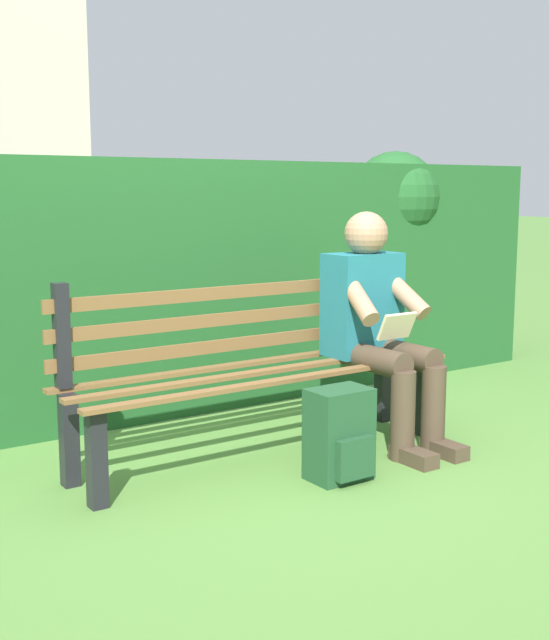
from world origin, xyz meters
name	(u,v)px	position (x,y,z in m)	size (l,w,h in m)	color
ground	(263,457)	(0.00, 0.00, 0.00)	(60.00, 60.00, 0.00)	#517F38
park_bench	(253,363)	(0.00, -0.08, 0.44)	(1.95, 0.46, 0.88)	black
person_seated	(378,322)	(-0.63, 0.10, 0.61)	(0.44, 0.73, 1.16)	#1E6672
hedge_backdrop	(199,276)	(-0.32, -1.16, 0.75)	(5.01, 0.75, 1.52)	#1E5123
backpack	(340,435)	(-0.11, 0.44, 0.20)	(0.27, 0.26, 0.41)	#1E4728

